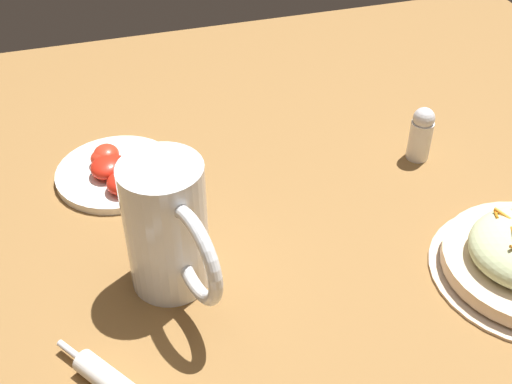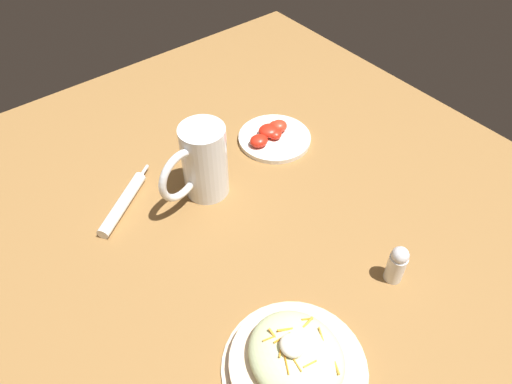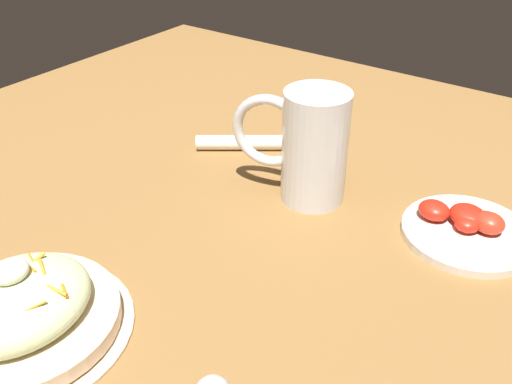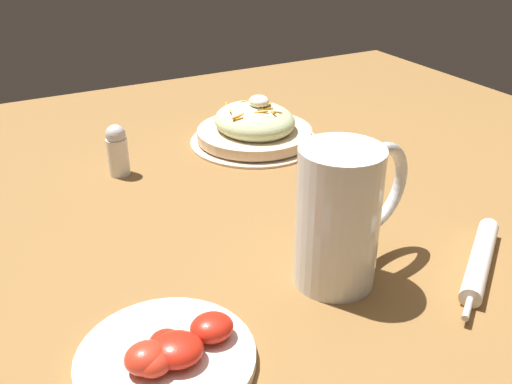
# 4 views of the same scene
# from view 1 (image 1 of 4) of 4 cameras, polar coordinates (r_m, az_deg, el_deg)

# --- Properties ---
(ground_plane) EXTENTS (1.43, 1.43, 0.00)m
(ground_plane) POSITION_cam_1_polar(r_m,az_deg,el_deg) (0.81, 4.13, -7.34)
(ground_plane) COLOR olive
(beer_mug) EXTENTS (0.09, 0.17, 0.17)m
(beer_mug) POSITION_cam_1_polar(r_m,az_deg,el_deg) (0.75, -7.57, -3.60)
(beer_mug) COLOR white
(beer_mug) RESTS_ON ground_plane
(tomato_plate) EXTENTS (0.18, 0.18, 0.04)m
(tomato_plate) POSITION_cam_1_polar(r_m,az_deg,el_deg) (0.96, -12.15, 1.86)
(tomato_plate) COLOR white
(tomato_plate) RESTS_ON ground_plane
(salt_shaker) EXTENTS (0.03, 0.03, 0.08)m
(salt_shaker) POSITION_cam_1_polar(r_m,az_deg,el_deg) (1.00, 14.12, 4.96)
(salt_shaker) COLOR white
(salt_shaker) RESTS_ON ground_plane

